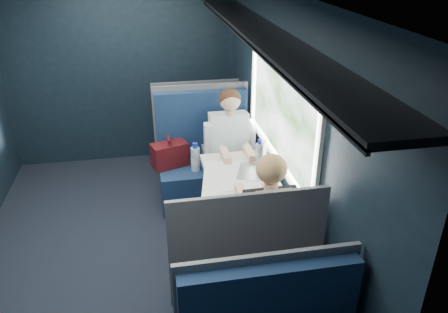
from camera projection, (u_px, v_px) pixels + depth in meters
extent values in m
cube|color=black|center=(130.00, 255.00, 4.08)|extent=(2.80, 4.20, 0.01)
cube|color=black|center=(286.00, 131.00, 3.80)|extent=(0.10, 4.20, 2.30)
cube|color=black|center=(122.00, 72.00, 5.45)|extent=(2.80, 0.10, 2.30)
cube|color=beige|center=(282.00, 64.00, 3.52)|extent=(0.03, 1.84, 0.07)
cube|color=beige|center=(276.00, 158.00, 3.90)|extent=(0.03, 1.84, 0.07)
cube|color=beige|center=(318.00, 159.00, 2.93)|extent=(0.03, 0.07, 0.78)
cube|color=beige|center=(254.00, 83.00, 4.49)|extent=(0.03, 0.07, 0.78)
cube|color=black|center=(264.00, 35.00, 3.39)|extent=(0.36, 4.10, 0.04)
cube|color=black|center=(243.00, 38.00, 3.37)|extent=(0.02, 4.10, 0.03)
cube|color=red|center=(284.00, 46.00, 3.46)|extent=(0.01, 0.10, 0.12)
cylinder|color=#54565E|center=(222.00, 214.00, 4.07)|extent=(0.08, 0.08, 0.70)
cube|color=silver|center=(241.00, 178.00, 3.93)|extent=(0.62, 1.00, 0.04)
cube|color=#0E1E3D|center=(207.00, 185.00, 4.80)|extent=(1.00, 0.50, 0.45)
cube|color=#0E1E3D|center=(202.00, 124.00, 4.80)|extent=(1.00, 0.10, 0.75)
cube|color=#54565E|center=(201.00, 120.00, 4.83)|extent=(1.04, 0.03, 0.82)
cube|color=#54565E|center=(207.00, 160.00, 4.61)|extent=(0.06, 0.40, 0.20)
cube|color=#4E1015|center=(170.00, 155.00, 4.66)|extent=(0.42, 0.30, 0.26)
cylinder|color=#4E1015|center=(169.00, 139.00, 4.58)|extent=(0.08, 0.16, 0.03)
cylinder|color=silver|center=(195.00, 159.00, 4.57)|extent=(0.09, 0.09, 0.26)
cylinder|color=#192CBF|center=(195.00, 146.00, 4.50)|extent=(0.05, 0.05, 0.06)
cube|color=#0E1E3D|center=(236.00, 283.00, 3.43)|extent=(1.00, 0.50, 0.45)
cube|color=#0E1E3D|center=(246.00, 245.00, 2.90)|extent=(1.00, 0.10, 0.75)
cube|color=#54565E|center=(248.00, 248.00, 2.84)|extent=(1.04, 0.03, 0.82)
cube|color=#54565E|center=(235.00, 246.00, 3.33)|extent=(0.06, 0.40, 0.20)
cube|color=#0E1E3D|center=(194.00, 143.00, 5.77)|extent=(1.00, 0.40, 0.45)
cube|color=#0E1E3D|center=(195.00, 110.00, 5.31)|extent=(1.00, 0.10, 0.66)
cube|color=#54565E|center=(196.00, 110.00, 5.25)|extent=(1.04, 0.03, 0.72)
cube|color=#54565E|center=(266.00, 304.00, 2.47)|extent=(1.04, 0.03, 0.72)
cube|color=black|center=(232.00, 164.00, 4.58)|extent=(0.36, 0.44, 0.16)
cube|color=black|center=(235.00, 199.00, 4.54)|extent=(0.32, 0.12, 0.45)
cube|color=silver|center=(229.00, 136.00, 4.61)|extent=(0.40, 0.29, 0.53)
cylinder|color=#D8A88C|center=(230.00, 113.00, 4.45)|extent=(0.10, 0.10, 0.06)
sphere|color=#D8A88C|center=(230.00, 101.00, 4.37)|extent=(0.21, 0.21, 0.21)
sphere|color=#382114|center=(230.00, 99.00, 4.38)|extent=(0.22, 0.22, 0.22)
cube|color=silver|center=(209.00, 139.00, 4.54)|extent=(0.09, 0.12, 0.34)
cube|color=silver|center=(250.00, 136.00, 4.61)|extent=(0.09, 0.12, 0.34)
cube|color=black|center=(263.00, 237.00, 3.46)|extent=(0.36, 0.44, 0.16)
cube|color=black|center=(256.00, 252.00, 3.77)|extent=(0.32, 0.12, 0.45)
cube|color=black|center=(271.00, 223.00, 3.21)|extent=(0.40, 0.29, 0.53)
cylinder|color=#D8A88C|center=(271.00, 187.00, 3.11)|extent=(0.10, 0.10, 0.06)
sphere|color=#D8A88C|center=(271.00, 169.00, 3.07)|extent=(0.21, 0.21, 0.21)
sphere|color=tan|center=(272.00, 168.00, 3.05)|extent=(0.22, 0.22, 0.22)
cube|color=black|center=(240.00, 223.00, 3.20)|extent=(0.09, 0.12, 0.34)
cube|color=black|center=(297.00, 217.00, 3.28)|extent=(0.09, 0.12, 0.34)
cube|color=tan|center=(274.00, 214.00, 3.10)|extent=(0.26, 0.07, 0.36)
cube|color=white|center=(235.00, 182.00, 3.81)|extent=(0.70, 0.90, 0.01)
cube|color=silver|center=(252.00, 172.00, 3.97)|extent=(0.35, 0.40, 0.02)
cube|color=silver|center=(266.00, 158.00, 3.93)|extent=(0.12, 0.32, 0.23)
cube|color=black|center=(265.00, 158.00, 3.93)|extent=(0.10, 0.28, 0.19)
cylinder|color=silver|center=(259.00, 153.00, 4.10)|extent=(0.07, 0.07, 0.20)
cylinder|color=#192CBF|center=(260.00, 142.00, 4.05)|extent=(0.04, 0.04, 0.04)
cylinder|color=white|center=(259.00, 149.00, 4.31)|extent=(0.07, 0.07, 0.09)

